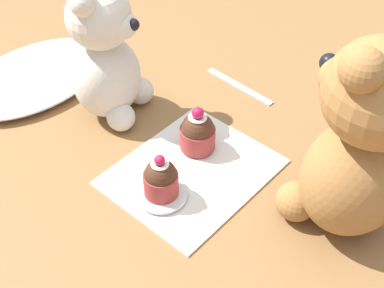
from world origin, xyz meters
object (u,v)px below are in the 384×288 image
object	(u,v)px
saucer_plate	(162,193)
teddy_bear_cream	(106,57)
teddy_bear_tan	(361,143)
cupcake_near_cream_bear	(198,132)
cupcake_near_tan_bear	(161,179)
teaspoon	(239,86)

from	to	relation	value
saucer_plate	teddy_bear_cream	bearing A→B (deg)	66.59
teddy_bear_cream	teddy_bear_tan	bearing A→B (deg)	-102.37
cupcake_near_cream_bear	cupcake_near_tan_bear	bearing A→B (deg)	-165.62
cupcake_near_cream_bear	cupcake_near_tan_bear	world-z (taller)	same
cupcake_near_cream_bear	saucer_plate	size ratio (longest dim) A/B	1.01
teddy_bear_tan	teaspoon	distance (m)	0.33
teddy_bear_tan	cupcake_near_cream_bear	xyz separation A→B (m)	(-0.03, 0.22, -0.10)
saucer_plate	cupcake_near_cream_bear	bearing A→B (deg)	14.38
teddy_bear_tan	saucer_plate	distance (m)	0.27
teddy_bear_cream	teaspoon	size ratio (longest dim) A/B	1.62
teddy_bear_tan	saucer_plate	bearing A→B (deg)	-45.26
teddy_bear_tan	cupcake_near_cream_bear	world-z (taller)	teddy_bear_tan
teddy_bear_tan	cupcake_near_tan_bear	world-z (taller)	teddy_bear_tan
teddy_bear_cream	teaspoon	world-z (taller)	teddy_bear_cream
teddy_bear_cream	saucer_plate	xyz separation A→B (m)	(-0.08, -0.19, -0.09)
teddy_bear_cream	saucer_plate	world-z (taller)	teddy_bear_cream
teddy_bear_tan	cupcake_near_cream_bear	size ratio (longest dim) A/B	3.84
saucer_plate	teaspoon	size ratio (longest dim) A/B	0.52
saucer_plate	teaspoon	distance (m)	0.28
cupcake_near_cream_bear	cupcake_near_tan_bear	xyz separation A→B (m)	(-0.10, -0.03, 0.00)
teddy_bear_tan	cupcake_near_tan_bear	distance (m)	0.25
teddy_bear_cream	cupcake_near_cream_bear	xyz separation A→B (m)	(0.02, -0.16, -0.07)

